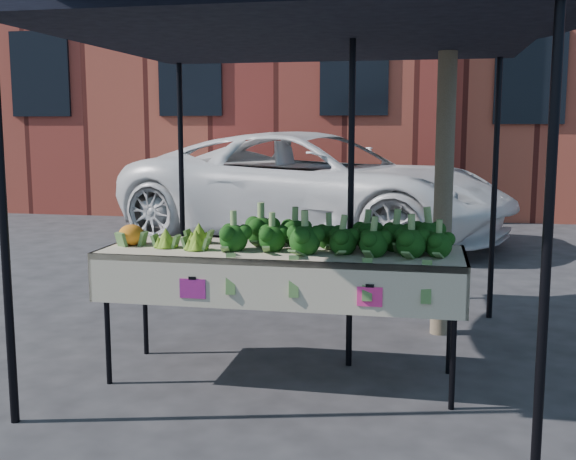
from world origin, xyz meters
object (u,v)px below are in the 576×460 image
object	(u,v)px
canopy	(304,174)
vehicle	(316,41)
table	(282,315)
street_tree	(448,65)

from	to	relation	value
canopy	vehicle	xyz separation A→B (m)	(-0.80, 5.44, 1.57)
table	canopy	bearing A→B (deg)	81.48
street_tree	canopy	bearing A→B (deg)	-139.24
table	street_tree	world-z (taller)	street_tree
canopy	street_tree	size ratio (longest dim) A/B	0.72
vehicle	street_tree	size ratio (longest dim) A/B	1.34
vehicle	street_tree	xyz separation A→B (m)	(1.80, -4.58, -0.75)
canopy	vehicle	world-z (taller)	vehicle
table	vehicle	distance (m)	6.43
canopy	street_tree	xyz separation A→B (m)	(1.00, 0.86, 0.82)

